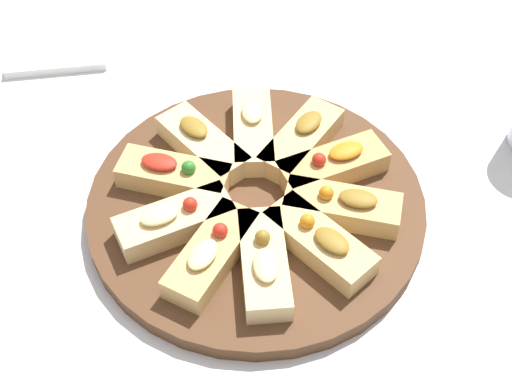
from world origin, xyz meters
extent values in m
plane|color=silver|center=(0.00, 0.00, 0.00)|extent=(3.00, 3.00, 0.00)
cylinder|color=#51331E|center=(0.00, 0.00, 0.01)|extent=(0.35, 0.35, 0.02)
cube|color=#DBB775|center=(-0.05, 0.07, 0.03)|extent=(0.10, 0.12, 0.02)
ellipsoid|color=olive|center=(-0.05, 0.09, 0.05)|extent=(0.04, 0.04, 0.01)
sphere|color=orange|center=(-0.04, 0.06, 0.05)|extent=(0.01, 0.01, 0.01)
cube|color=tan|center=(-0.08, 0.04, 0.03)|extent=(0.12, 0.09, 0.02)
ellipsoid|color=olive|center=(-0.09, 0.04, 0.05)|extent=(0.04, 0.04, 0.01)
sphere|color=orange|center=(-0.06, 0.03, 0.05)|extent=(0.01, 0.01, 0.01)
cube|color=tan|center=(-0.09, -0.02, 0.03)|extent=(0.12, 0.07, 0.02)
ellipsoid|color=orange|center=(-0.10, -0.02, 0.05)|extent=(0.04, 0.03, 0.01)
sphere|color=red|center=(-0.07, -0.02, 0.05)|extent=(0.01, 0.01, 0.01)
cube|color=#DBB775|center=(-0.06, -0.06, 0.03)|extent=(0.11, 0.11, 0.02)
ellipsoid|color=olive|center=(-0.07, -0.07, 0.05)|extent=(0.04, 0.04, 0.01)
cube|color=#E5C689|center=(-0.01, -0.09, 0.03)|extent=(0.06, 0.12, 0.02)
ellipsoid|color=beige|center=(-0.02, -0.10, 0.05)|extent=(0.03, 0.04, 0.01)
cube|color=#E5C689|center=(0.04, -0.08, 0.03)|extent=(0.09, 0.12, 0.02)
ellipsoid|color=olive|center=(0.05, -0.09, 0.05)|extent=(0.04, 0.04, 0.01)
cube|color=tan|center=(0.08, -0.04, 0.03)|extent=(0.12, 0.09, 0.02)
ellipsoid|color=red|center=(0.09, -0.05, 0.05)|extent=(0.04, 0.04, 0.01)
sphere|color=#2D7A28|center=(0.06, -0.03, 0.05)|extent=(0.01, 0.01, 0.01)
cube|color=#E5C689|center=(0.09, 0.02, 0.03)|extent=(0.12, 0.07, 0.02)
ellipsoid|color=beige|center=(0.10, 0.02, 0.05)|extent=(0.04, 0.03, 0.01)
sphere|color=red|center=(0.07, 0.02, 0.05)|extent=(0.01, 0.01, 0.01)
cube|color=tan|center=(0.06, 0.07, 0.03)|extent=(0.11, 0.12, 0.02)
ellipsoid|color=beige|center=(0.07, 0.08, 0.05)|extent=(0.04, 0.04, 0.01)
sphere|color=red|center=(0.05, 0.05, 0.05)|extent=(0.01, 0.01, 0.01)
cube|color=#E5C689|center=(0.01, 0.09, 0.03)|extent=(0.05, 0.12, 0.02)
ellipsoid|color=beige|center=(0.01, 0.10, 0.05)|extent=(0.03, 0.04, 0.01)
sphere|color=olive|center=(0.01, 0.07, 0.05)|extent=(0.01, 0.01, 0.01)
cube|color=white|center=(0.20, -0.32, 0.01)|extent=(0.13, 0.11, 0.01)
camera|label=1|loc=(0.09, 0.46, 0.57)|focal=50.00mm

